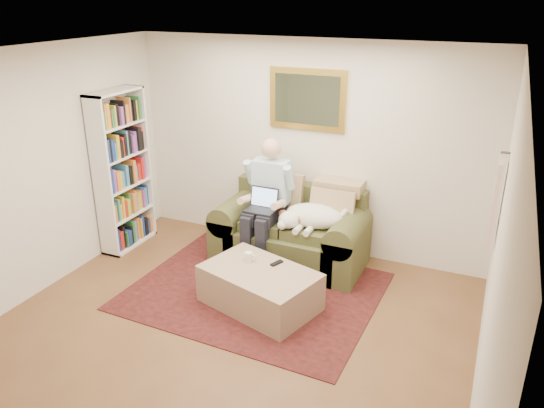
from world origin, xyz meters
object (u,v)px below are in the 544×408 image
Objects in this scene: sofa at (291,238)px; bookshelf at (122,171)px; seated_man at (265,205)px; ottoman at (260,288)px; coffee_mug at (249,257)px; laptop at (262,204)px; sleeping_dog at (314,216)px.

sofa is 2.25m from bookshelf.
bookshelf is (-1.84, -0.25, 0.25)m from seated_man.
ottoman is at bearing -68.58° from seated_man.
bookshelf is (-2.00, 0.52, 0.53)m from coffee_mug.
bookshelf reaches higher than seated_man.
laptop reaches higher than ottoman.
bookshelf is at bearing -172.26° from seated_man.
sofa is 1.55× the size of ottoman.
sleeping_dog is at bearing 7.59° from bookshelf.
coffee_mug is (0.16, -0.70, -0.32)m from laptop.
sleeping_dog is at bearing 13.64° from laptop.
sleeping_dog is 0.37× the size of bookshelf.
sleeping_dog reaches higher than coffee_mug.
sleeping_dog is 7.37× the size of coffee_mug.
ottoman is at bearing -16.59° from bookshelf.
bookshelf is at bearing 163.41° from ottoman.
seated_man reaches higher than sleeping_dog.
laptop is 3.48× the size of coffee_mug.
sofa is at bearing 94.58° from ottoman.
seated_man is at bearing 90.00° from laptop.
bookshelf is at bearing 165.54° from coffee_mug.
seated_man is 2.04× the size of sleeping_dog.
laptop is at bearing -138.98° from sofa.
laptop is at bearing -90.00° from seated_man.
sofa is 17.90× the size of coffee_mug.
bookshelf is (-2.43, -0.32, 0.32)m from sleeping_dog.
sleeping_dog is 0.64× the size of ottoman.
seated_man is (-0.27, -0.16, 0.44)m from sofa.
sleeping_dog is 0.97m from coffee_mug.
laptop is at bearing 5.61° from bookshelf.
bookshelf is (-2.11, -0.41, 0.69)m from sofa.
laptop is 0.62m from sleeping_dog.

